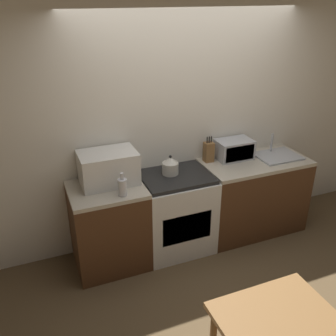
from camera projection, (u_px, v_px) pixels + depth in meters
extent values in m
plane|color=brown|center=(220.00, 274.00, 3.85)|extent=(16.00, 16.00, 0.00)
cube|color=silver|center=(184.00, 126.00, 4.09)|extent=(10.00, 0.06, 2.60)
cube|color=#4C2D19|center=(109.00, 228.00, 3.84)|extent=(0.73, 0.62, 0.86)
cube|color=#B7AD99|center=(106.00, 190.00, 3.65)|extent=(0.73, 0.62, 0.04)
cube|color=#4C2D19|center=(252.00, 197.00, 4.43)|extent=(1.21, 0.62, 0.86)
cube|color=#B7AD99|center=(256.00, 162.00, 4.24)|extent=(1.21, 0.62, 0.04)
cube|color=silver|center=(176.00, 214.00, 4.10)|extent=(0.75, 0.62, 0.86)
cube|color=black|center=(176.00, 177.00, 3.90)|extent=(0.72, 0.57, 0.04)
cube|color=black|center=(187.00, 228.00, 3.84)|extent=(0.54, 0.02, 0.32)
cylinder|color=beige|center=(170.00, 168.00, 3.90)|extent=(0.17, 0.17, 0.13)
cone|color=beige|center=(170.00, 160.00, 3.86)|extent=(0.16, 0.16, 0.06)
sphere|color=black|center=(170.00, 157.00, 3.84)|extent=(0.03, 0.03, 0.03)
cube|color=silver|center=(108.00, 168.00, 3.68)|extent=(0.56, 0.38, 0.33)
cube|color=black|center=(113.00, 175.00, 3.53)|extent=(0.49, 0.01, 0.26)
cylinder|color=silver|center=(123.00, 187.00, 3.48)|extent=(0.09, 0.09, 0.17)
cylinder|color=silver|center=(122.00, 176.00, 3.43)|extent=(0.03, 0.03, 0.06)
cube|color=brown|center=(209.00, 152.00, 4.17)|extent=(0.10, 0.10, 0.22)
cylinder|color=black|center=(207.00, 140.00, 4.10)|extent=(0.01, 0.01, 0.07)
cylinder|color=black|center=(209.00, 140.00, 4.10)|extent=(0.01, 0.01, 0.07)
cylinder|color=black|center=(211.00, 139.00, 4.11)|extent=(0.01, 0.01, 0.07)
cube|color=#ADAFB5|center=(234.00, 149.00, 4.24)|extent=(0.41, 0.27, 0.22)
cube|color=black|center=(240.00, 153.00, 4.13)|extent=(0.36, 0.01, 0.18)
cube|color=#ADAFB5|center=(277.00, 156.00, 4.32)|extent=(0.49, 0.38, 0.02)
cylinder|color=#ADAFB5|center=(272.00, 142.00, 4.38)|extent=(0.03, 0.03, 0.22)
cube|color=brown|center=(283.00, 326.00, 2.39)|extent=(0.79, 0.70, 0.04)
cylinder|color=brown|center=(288.00, 318.00, 2.90)|extent=(0.05, 0.05, 0.68)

